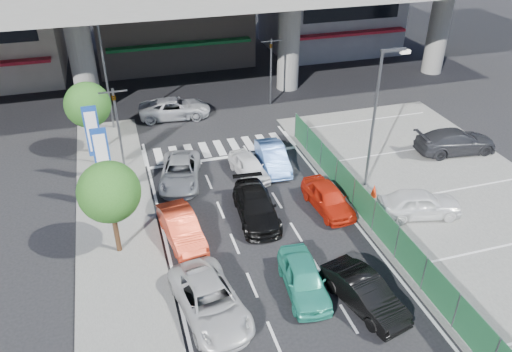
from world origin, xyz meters
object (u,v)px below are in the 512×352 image
object	(u,v)px
sedan_black_mid	(256,206)
parked_sedan_dgrey	(456,141)
taxi_orange_left	(181,228)
wagon_silver_front_left	(180,172)
traffic_light_left	(116,109)
street_lamp_left	(106,63)
parked_sedan_white	(419,203)
traffic_light_right	(271,55)
signboard_near	(102,157)
sedan_white_mid_left	(210,301)
taxi_teal_mid	(304,278)
crossing_wagon_silver	(175,108)
sedan_white_front_mid	(249,166)
kei_truck_front_right	(273,157)
tree_far	(88,105)
tree_near	(109,192)
street_lamp_right	(378,109)
signboard_far	(93,134)
traffic_cone	(374,191)
hatch_black_mid_right	(364,293)
taxi_orange_right	(328,198)

from	to	relation	value
sedan_black_mid	parked_sedan_dgrey	world-z (taller)	parked_sedan_dgrey
taxi_orange_left	wagon_silver_front_left	world-z (taller)	taxi_orange_left
traffic_light_left	street_lamp_left	size ratio (longest dim) A/B	0.65
traffic_light_left	parked_sedan_white	xyz separation A→B (m)	(14.41, -9.52, -3.14)
traffic_light_right	signboard_near	xyz separation A→B (m)	(-12.70, -11.01, -0.87)
street_lamp_left	parked_sedan_white	distance (m)	21.63
traffic_light_left	sedan_white_mid_left	bearing A→B (deg)	-79.11
taxi_teal_mid	crossing_wagon_silver	world-z (taller)	crossing_wagon_silver
sedan_white_front_mid	wagon_silver_front_left	bearing A→B (deg)	166.12
traffic_light_left	wagon_silver_front_left	size ratio (longest dim) A/B	1.09
kei_truck_front_right	crossing_wagon_silver	xyz separation A→B (m)	(-4.56, 9.14, 0.03)
sedan_white_front_mid	sedan_black_mid	bearing A→B (deg)	-108.63
tree_far	sedan_white_mid_left	bearing A→B (deg)	-75.20
traffic_light_left	tree_near	bearing A→B (deg)	-95.71
street_lamp_right	tree_far	xyz separation A→B (m)	(-14.97, 8.50, -1.38)
traffic_light_right	street_lamp_right	size ratio (longest dim) A/B	0.65
traffic_light_left	taxi_teal_mid	world-z (taller)	traffic_light_left
signboard_far	sedan_white_front_mid	xyz separation A→B (m)	(8.46, -1.99, -2.43)
parked_sedan_dgrey	sedan_white_mid_left	bearing A→B (deg)	122.40
parked_sedan_dgrey	traffic_cone	size ratio (longest dim) A/B	6.88
signboard_near	taxi_teal_mid	xyz separation A→B (m)	(7.62, -8.94, -2.37)
street_lamp_left	hatch_black_mid_right	distance (m)	22.67
traffic_light_right	street_lamp_left	bearing A→B (deg)	-175.17
taxi_teal_mid	taxi_orange_right	size ratio (longest dim) A/B	1.00
wagon_silver_front_left	kei_truck_front_right	size ratio (longest dim) A/B	1.13
street_lamp_right	wagon_silver_front_left	world-z (taller)	street_lamp_right
wagon_silver_front_left	parked_sedan_dgrey	distance (m)	17.60
taxi_orange_left	sedan_black_mid	bearing A→B (deg)	2.22
traffic_light_right	signboard_far	world-z (taller)	traffic_light_right
sedan_white_front_mid	crossing_wagon_silver	distance (m)	10.13
kei_truck_front_right	tree_far	bearing A→B (deg)	159.22
signboard_far	crossing_wagon_silver	world-z (taller)	signboard_far
traffic_cone	crossing_wagon_silver	bearing A→B (deg)	122.41
street_lamp_right	signboard_near	distance (m)	14.61
tree_far	sedan_black_mid	bearing A→B (deg)	-51.05
taxi_orange_right	sedan_white_mid_left	bearing A→B (deg)	-147.99
traffic_light_left	tree_near	world-z (taller)	traffic_light_left
sedan_white_front_mid	parked_sedan_dgrey	distance (m)	13.55
traffic_light_left	signboard_far	bearing A→B (deg)	-144.30
traffic_light_left	wagon_silver_front_left	world-z (taller)	traffic_light_left
signboard_near	taxi_orange_right	world-z (taller)	signboard_near
sedan_white_mid_left	taxi_orange_left	distance (m)	5.21
street_lamp_left	tree_far	size ratio (longest dim) A/B	1.67
wagon_silver_front_left	traffic_light_right	bearing A→B (deg)	60.91
signboard_far	wagon_silver_front_left	size ratio (longest dim) A/B	0.99
kei_truck_front_right	traffic_cone	bearing A→B (deg)	-43.60
tree_far	parked_sedan_white	xyz separation A→B (m)	(16.01, -12.02, -2.59)
taxi_orange_left	signboard_far	bearing A→B (deg)	110.22
hatch_black_mid_right	sedan_black_mid	xyz separation A→B (m)	(-2.46, 7.29, 0.00)
sedan_white_front_mid	tree_near	bearing A→B (deg)	-154.98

